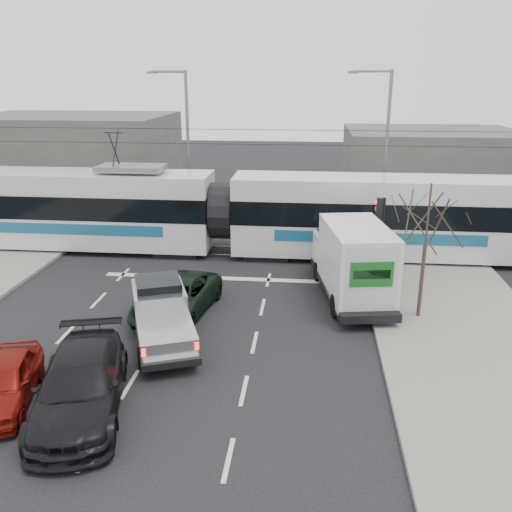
# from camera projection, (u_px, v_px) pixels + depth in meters

# --- Properties ---
(ground) EXTENTS (120.00, 120.00, 0.00)m
(ground) POSITION_uv_depth(u_px,v_px,m) (206.00, 340.00, 18.69)
(ground) COLOR black
(ground) RESTS_ON ground
(sidewalk_right) EXTENTS (6.00, 60.00, 0.15)m
(sidewalk_right) POSITION_uv_depth(u_px,v_px,m) (475.00, 351.00, 17.80)
(sidewalk_right) COLOR gray
(sidewalk_right) RESTS_ON ground
(rails) EXTENTS (60.00, 1.60, 0.03)m
(rails) POSITION_uv_depth(u_px,v_px,m) (242.00, 251.00, 28.12)
(rails) COLOR #33302D
(rails) RESTS_ON ground
(building_left) EXTENTS (14.00, 10.00, 6.00)m
(building_left) POSITION_uv_depth(u_px,v_px,m) (74.00, 157.00, 39.85)
(building_left) COLOR #645F5B
(building_left) RESTS_ON ground
(building_right) EXTENTS (12.00, 10.00, 5.00)m
(building_right) POSITION_uv_depth(u_px,v_px,m) (429.00, 165.00, 39.40)
(building_right) COLOR #645F5B
(building_right) RESTS_ON ground
(bare_tree) EXTENTS (2.40, 2.40, 5.00)m
(bare_tree) POSITION_uv_depth(u_px,v_px,m) (428.00, 221.00, 19.12)
(bare_tree) COLOR #47382B
(bare_tree) RESTS_ON ground
(traffic_signal) EXTENTS (0.44, 0.44, 3.60)m
(traffic_signal) POSITION_uv_depth(u_px,v_px,m) (380.00, 221.00, 23.33)
(traffic_signal) COLOR black
(traffic_signal) RESTS_ON ground
(street_lamp_near) EXTENTS (2.38, 0.25, 9.00)m
(street_lamp_near) POSITION_uv_depth(u_px,v_px,m) (383.00, 144.00, 29.58)
(street_lamp_near) COLOR slate
(street_lamp_near) RESTS_ON ground
(street_lamp_far) EXTENTS (2.38, 0.25, 9.00)m
(street_lamp_far) POSITION_uv_depth(u_px,v_px,m) (185.00, 138.00, 32.57)
(street_lamp_far) COLOR slate
(street_lamp_far) RESTS_ON ground
(catenary) EXTENTS (60.00, 0.20, 7.00)m
(catenary) POSITION_uv_depth(u_px,v_px,m) (241.00, 177.00, 26.90)
(catenary) COLOR black
(catenary) RESTS_ON ground
(tram) EXTENTS (29.46, 3.05, 6.01)m
(tram) POSITION_uv_depth(u_px,v_px,m) (222.00, 212.00, 27.29)
(tram) COLOR silver
(tram) RESTS_ON ground
(silver_pickup) EXTENTS (3.53, 5.53, 1.90)m
(silver_pickup) POSITION_uv_depth(u_px,v_px,m) (161.00, 312.00, 18.61)
(silver_pickup) COLOR black
(silver_pickup) RESTS_ON ground
(box_truck) EXTENTS (3.25, 6.71, 3.21)m
(box_truck) POSITION_uv_depth(u_px,v_px,m) (352.00, 262.00, 21.65)
(box_truck) COLOR black
(box_truck) RESTS_ON ground
(navy_pickup) EXTENTS (2.89, 5.67, 2.28)m
(navy_pickup) POSITION_uv_depth(u_px,v_px,m) (352.00, 249.00, 24.74)
(navy_pickup) COLOR black
(navy_pickup) RESTS_ON ground
(green_car) EXTENTS (2.98, 5.21, 1.37)m
(green_car) POSITION_uv_depth(u_px,v_px,m) (177.00, 298.00, 20.50)
(green_car) COLOR black
(green_car) RESTS_ON ground
(red_car) EXTENTS (2.52, 4.17, 1.33)m
(red_car) POSITION_uv_depth(u_px,v_px,m) (4.00, 382.00, 14.90)
(red_car) COLOR maroon
(red_car) RESTS_ON ground
(dark_car) EXTENTS (3.45, 5.78, 1.57)m
(dark_car) POSITION_uv_depth(u_px,v_px,m) (80.00, 385.00, 14.52)
(dark_car) COLOR black
(dark_car) RESTS_ON ground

